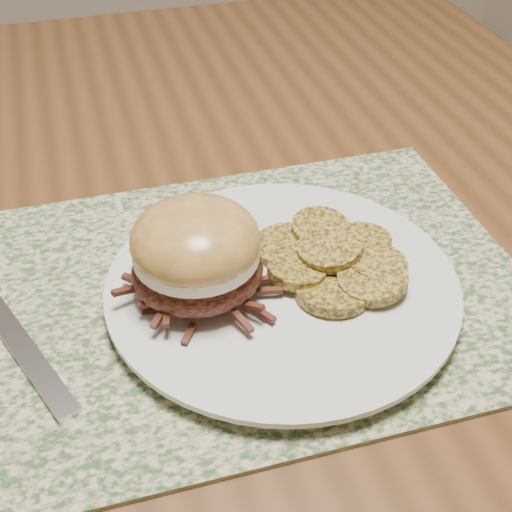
# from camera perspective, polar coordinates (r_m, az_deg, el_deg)

# --- Properties ---
(placemat) EXTENTS (0.45, 0.33, 0.00)m
(placemat) POSITION_cam_1_polar(r_m,az_deg,el_deg) (0.57, -0.72, -2.67)
(placemat) COLOR #35542B
(placemat) RESTS_ON dining_table
(dinner_plate) EXTENTS (0.26, 0.26, 0.02)m
(dinner_plate) POSITION_cam_1_polar(r_m,az_deg,el_deg) (0.56, 2.09, -2.61)
(dinner_plate) COLOR silver
(dinner_plate) RESTS_ON placemat
(pork_sandwich) EXTENTS (0.10, 0.10, 0.08)m
(pork_sandwich) POSITION_cam_1_polar(r_m,az_deg,el_deg) (0.53, -4.80, 0.22)
(pork_sandwich) COLOR black
(pork_sandwich) RESTS_ON dinner_plate
(roasted_potatoes) EXTENTS (0.13, 0.14, 0.03)m
(roasted_potatoes) POSITION_cam_1_polar(r_m,az_deg,el_deg) (0.57, 6.29, -0.24)
(roasted_potatoes) COLOR olive
(roasted_potatoes) RESTS_ON dinner_plate
(fork) EXTENTS (0.09, 0.20, 0.00)m
(fork) POSITION_cam_1_polar(r_m,az_deg,el_deg) (0.57, -19.24, -5.37)
(fork) COLOR silver
(fork) RESTS_ON placemat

